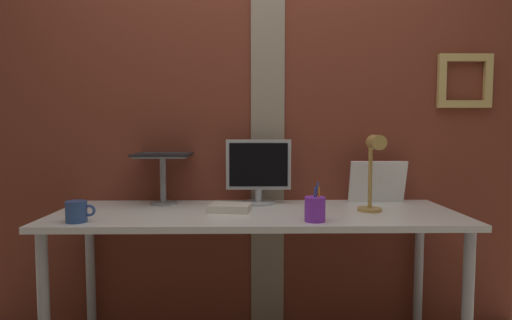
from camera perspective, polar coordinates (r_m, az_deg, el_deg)
brick_wall_back at (r=2.48m, az=0.06°, el=6.65°), size 3.05×0.16×2.51m
desk at (r=2.14m, az=0.04°, el=-8.80°), size 1.99×0.66×0.74m
monitor at (r=2.31m, az=0.34°, el=-1.18°), size 0.35×0.18×0.35m
laptop_stand at (r=2.36m, az=-12.45°, el=-1.56°), size 0.28×0.22×0.27m
laptop at (r=2.42m, az=-12.16°, el=1.98°), size 0.30×0.32×0.22m
whiteboard_panel at (r=2.45m, az=16.07°, el=-2.85°), size 0.31×0.08×0.24m
desk_lamp at (r=2.13m, az=15.57°, el=-0.62°), size 0.12×0.20×0.38m
pen_cup at (r=1.91m, az=7.96°, el=-6.55°), size 0.09×0.09×0.18m
coffee_mug at (r=2.04m, az=-23.01°, el=-6.42°), size 0.13×0.09×0.09m
paper_clutter_stack at (r=2.12m, az=-3.52°, el=-6.45°), size 0.22×0.17×0.04m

